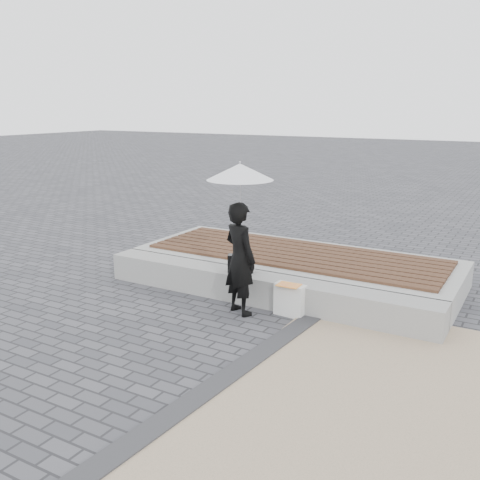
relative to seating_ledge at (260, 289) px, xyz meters
name	(u,v)px	position (x,y,z in m)	size (l,w,h in m)	color
ground	(195,344)	(0.00, -1.60, -0.20)	(80.00, 80.00, 0.00)	#49494D
edging_band	(228,376)	(0.75, -2.10, -0.18)	(0.25, 5.20, 0.04)	#313234
seating_ledge	(260,289)	(0.00, 0.00, 0.00)	(5.00, 0.45, 0.40)	gray
timber_platform	(295,267)	(0.00, 1.20, 0.00)	(5.00, 2.00, 0.40)	#9E9E99
timber_decking	(295,254)	(0.00, 1.20, 0.22)	(4.60, 1.60, 0.04)	brown
woman	(240,259)	(-0.04, -0.48, 0.55)	(0.55, 0.36, 1.50)	black
parasol	(240,172)	(-0.04, -0.48, 1.68)	(0.85, 0.85, 1.09)	#BAB9BF
handbag	(241,263)	(-0.30, -0.01, 0.33)	(0.36, 0.13, 0.25)	black
canvas_tote	(290,300)	(0.57, -0.24, 0.01)	(0.41, 0.17, 0.43)	silver
magazine	(289,285)	(0.57, -0.29, 0.23)	(0.29, 0.22, 0.01)	#FD5432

